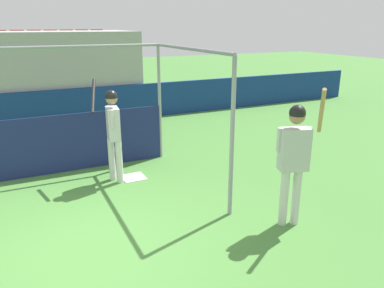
{
  "coord_description": "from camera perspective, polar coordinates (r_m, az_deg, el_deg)",
  "views": [
    {
      "loc": [
        -0.65,
        -4.68,
        2.99
      ],
      "look_at": [
        1.97,
        0.79,
        1.04
      ],
      "focal_mm": 35.0,
      "sensor_mm": 36.0,
      "label": 1
    }
  ],
  "objects": [
    {
      "name": "player_batter",
      "position": [
        7.34,
        -11.98,
        2.52
      ],
      "size": [
        0.55,
        0.9,
        1.98
      ],
      "rotation": [
        0.0,
        0.0,
        1.45
      ],
      "color": "silver",
      "rests_on": "ground"
    },
    {
      "name": "outfield_wall",
      "position": [
        12.04,
        -22.06,
        4.84
      ],
      "size": [
        24.0,
        0.12,
        1.13
      ],
      "color": "navy",
      "rests_on": "ground"
    },
    {
      "name": "ground_plane",
      "position": [
        5.6,
        -15.43,
        -15.27
      ],
      "size": [
        60.0,
        60.0,
        0.0
      ],
      "primitive_type": "plane",
      "color": "#477F38"
    },
    {
      "name": "bleacher_section",
      "position": [
        13.54,
        -23.03,
        9.64
      ],
      "size": [
        6.5,
        3.2,
        2.81
      ],
      "color": "#9E9E99",
      "rests_on": "ground"
    },
    {
      "name": "home_plate",
      "position": [
        7.77,
        -8.88,
        -5.04
      ],
      "size": [
        0.44,
        0.44,
        0.02
      ],
      "color": "white",
      "rests_on": "ground"
    },
    {
      "name": "batting_cage",
      "position": [
        7.64,
        -15.92,
        2.92
      ],
      "size": [
        3.61,
        3.21,
        2.6
      ],
      "color": "gray",
      "rests_on": "ground"
    },
    {
      "name": "player_waiting",
      "position": [
        5.74,
        15.35,
        -1.39
      ],
      "size": [
        0.8,
        0.51,
        2.18
      ],
      "rotation": [
        0.0,
        0.0,
        -0.32
      ],
      "color": "silver",
      "rests_on": "ground"
    }
  ]
}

